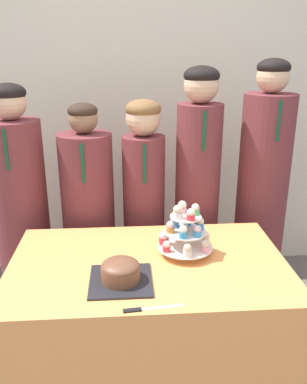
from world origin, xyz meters
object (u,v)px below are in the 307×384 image
(student_1, at_px, (89,228))
(cake_knife, at_px, (143,309))
(cupcake_stand, at_px, (185,231))
(student_2, at_px, (144,218))
(round_cake, at_px, (121,272))
(student_4, at_px, (261,204))
(student_0, at_px, (23,220))
(student_3, at_px, (197,205))

(student_1, bearing_deg, cake_knife, -74.16)
(cupcake_stand, height_order, student_2, student_2)
(cake_knife, bearing_deg, cupcake_stand, 57.41)
(round_cake, height_order, cake_knife, round_cake)
(cake_knife, xyz_separation_m, student_4, (0.78, 0.99, 0.01))
(student_2, bearing_deg, cupcake_stand, -73.52)
(student_0, height_order, student_3, student_3)
(student_0, relative_size, student_1, 1.08)
(student_1, bearing_deg, student_4, 0.00)
(round_cake, distance_m, student_2, 0.81)
(student_0, distance_m, student_4, 1.45)
(student_0, bearing_deg, student_3, -0.00)
(student_0, height_order, student_1, student_0)
(round_cake, height_order, student_0, student_0)
(cupcake_stand, height_order, student_3, student_3)
(student_0, xyz_separation_m, student_2, (0.73, -0.00, -0.01))
(cake_knife, distance_m, student_1, 1.04)
(round_cake, bearing_deg, student_3, 59.85)
(student_2, bearing_deg, student_1, 180.00)
(cake_knife, xyz_separation_m, student_2, (0.05, 0.99, -0.06))
(cupcake_stand, height_order, student_0, student_0)
(cake_knife, relative_size, student_0, 0.15)
(student_1, relative_size, student_3, 0.88)
(student_0, xyz_separation_m, student_1, (0.39, -0.00, -0.06))
(student_2, bearing_deg, round_cake, -99.86)
(round_cake, xyz_separation_m, student_4, (0.86, 0.79, -0.03))
(round_cake, bearing_deg, student_2, 80.14)
(student_0, bearing_deg, cupcake_stand, -32.01)
(student_0, relative_size, student_2, 1.06)
(cake_knife, distance_m, student_3, 1.06)
(round_cake, xyz_separation_m, student_2, (0.14, 0.79, -0.10))
(student_2, bearing_deg, student_0, 180.00)
(student_2, bearing_deg, student_3, 0.00)
(student_2, xyz_separation_m, student_3, (0.32, 0.00, 0.08))
(cupcake_stand, relative_size, student_1, 0.19)
(student_3, bearing_deg, cupcake_stand, -105.73)
(cake_knife, relative_size, student_3, 0.15)
(cake_knife, height_order, student_4, student_4)
(cupcake_stand, xyz_separation_m, student_0, (-0.89, 0.56, -0.16))
(student_0, relative_size, student_3, 0.95)
(cupcake_stand, relative_size, student_4, 0.16)
(student_1, bearing_deg, student_3, 0.00)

